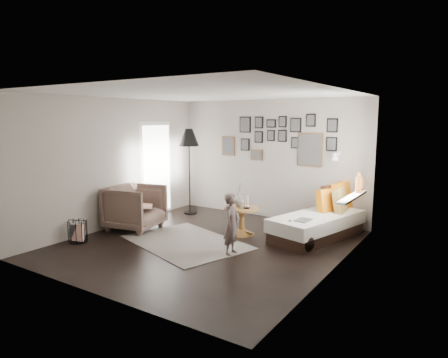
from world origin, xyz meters
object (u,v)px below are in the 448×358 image
Objects in this scene: demijohn_large at (290,236)px; vase at (239,199)px; floor_lamp at (189,141)px; demijohn_small at (306,243)px; armchair at (135,207)px; daybed at (319,221)px; child at (232,224)px; pedestal_table at (242,222)px; magazine_basket at (78,231)px.

vase is at bearing 169.29° from demijohn_large.
demijohn_small is (3.29, -1.12, -1.53)m from floor_lamp.
armchair is at bearing -155.13° from vase.
daybed is (1.38, 0.60, -0.37)m from vase.
demijohn_large is (3.03, 0.65, -0.26)m from armchair.
pedestal_table is at bearing 16.17° from child.
vase is 1.12× the size of demijohn_small.
floor_lamp is at bearing 44.48° from child.
demijohn_small is (0.13, -0.93, -0.14)m from daybed.
floor_lamp is (-1.79, 0.78, 1.03)m from vase.
vase is 1.23m from child.
child is (2.32, -1.88, -1.19)m from floor_lamp.
child is at bearing -64.27° from vase.
floor_lamp is (0.08, 1.65, 1.25)m from armchair.
vase reaches higher than magazine_basket.
floor_lamp is at bearing -168.44° from daybed.
pedestal_table reaches higher than demijohn_small.
floor_lamp reaches higher than magazine_basket.
child is (0.45, -1.08, 0.26)m from pedestal_table.
floor_lamp is at bearing 83.16° from magazine_basket.
demijohn_large is (-0.22, -0.81, -0.12)m from daybed.
pedestal_table reaches higher than demijohn_large.
vase is 0.24× the size of floor_lamp.
vase is at bearing -75.86° from armchair.
armchair is at bearing -171.10° from demijohn_small.
daybed is at bearing 25.37° from pedestal_table.
daybed is 5.04× the size of demijohn_small.
demijohn_small is 1.28m from child.
demijohn_small is at bearing -18.79° from floor_lamp.
vase is 0.49× the size of armchair.
daybed reaches higher than demijohn_small.
child reaches higher than demijohn_small.
vase reaches higher than armchair.
pedestal_table is 1.40× the size of vase.
child reaches higher than magazine_basket.
child is at bearing -142.14° from demijohn_small.
demijohn_large is at bearing -18.78° from floor_lamp.
demijohn_large is 1.13m from child.
demijohn_large is 1.10× the size of demijohn_small.
magazine_basket is at bearing -96.84° from floor_lamp.
floor_lamp reaches higher than demijohn_small.
floor_lamp is at bearing 161.21° from demijohn_small.
armchair is at bearing -167.90° from demijohn_large.
daybed is at bearing 97.69° from demijohn_small.
demijohn_large is (2.94, -1.00, -1.51)m from floor_lamp.
floor_lamp is at bearing 156.37° from vase.
vase is at bearing 165.96° from pedestal_table.
floor_lamp reaches higher than child.
pedestal_table is 0.43m from vase.
demijohn_small is at bearing -67.40° from daybed.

